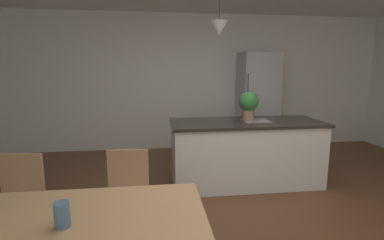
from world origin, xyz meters
TOP-DOWN VIEW (x-y plane):
  - ground_plane at (0.00, 0.00)m, footprint 10.00×8.40m
  - wall_back_kitchen at (0.00, 3.26)m, footprint 10.00×0.12m
  - dining_table at (-1.46, -0.85)m, footprint 2.09×0.84m
  - chair_far_right at (-0.99, -0.06)m, footprint 0.43×0.43m
  - chair_far_left at (-1.93, -0.06)m, footprint 0.44×0.44m
  - kitchen_island at (0.54, 1.20)m, footprint 2.10×0.85m
  - refrigerator at (1.30, 2.86)m, footprint 0.71×0.67m
  - pendant_over_island_main at (0.13, 1.20)m, footprint 0.22×0.22m
  - potted_plant_on_island at (0.56, 1.20)m, footprint 0.27×0.27m
  - vase_on_dining_table at (-1.25, -0.96)m, footprint 0.09×0.09m

SIDE VIEW (x-z plane):
  - ground_plane at x=0.00m, z-range -0.04..0.00m
  - kitchen_island at x=0.54m, z-range 0.01..0.92m
  - chair_far_right at x=-0.99m, z-range 0.04..0.91m
  - chair_far_left at x=-1.93m, z-range 0.04..0.91m
  - dining_table at x=-1.46m, z-range 0.30..1.02m
  - vase_on_dining_table at x=-1.25m, z-range 0.72..0.87m
  - refrigerator at x=1.30m, z-range 0.00..1.93m
  - potted_plant_on_island at x=0.56m, z-range 0.94..1.35m
  - wall_back_kitchen at x=0.00m, z-range 0.00..2.70m
  - pendant_over_island_main at x=0.13m, z-range 1.80..2.46m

